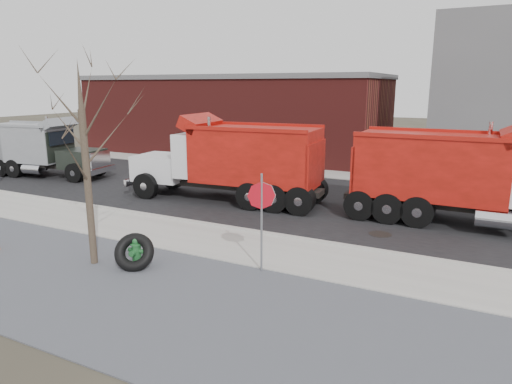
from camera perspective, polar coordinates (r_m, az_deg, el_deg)
The scene contains 14 objects.
ground at distance 12.94m, azimuth -0.98°, elevation -7.49°, with size 120.00×120.00×0.00m, color #383328.
gravel_verge at distance 10.23m, azimuth -10.39°, elevation -13.47°, with size 60.00×5.00×0.03m, color slate.
sidewalk at distance 13.14m, azimuth -0.46°, elevation -7.02°, with size 60.00×2.50×0.06m, color #9E9B93.
curb at distance 14.23m, azimuth 1.94°, elevation -5.32°, with size 60.00×0.15×0.11m, color #9E9B93.
road at distance 18.50m, azimuth 8.14°, elevation -1.24°, with size 60.00×9.40×0.02m, color black.
far_sidewalk at distance 23.84m, azimuth 12.57°, elevation 1.87°, with size 60.00×2.00×0.06m, color #9E9B93.
building_brick at distance 31.89m, azimuth -2.72°, elevation 9.70°, with size 20.20×8.20×5.30m.
bare_tree at distance 12.07m, azimuth -20.72°, elevation 6.29°, with size 3.20×3.20×5.20m.
fire_hydrant at distance 12.21m, azimuth -14.72°, elevation -7.28°, with size 0.48×0.46×0.85m.
truck_tire at distance 12.05m, azimuth -14.98°, elevation -7.29°, with size 1.25×1.15×0.99m.
stop_sign at distance 11.07m, azimuth 0.71°, elevation -1.69°, with size 0.60×0.37×2.51m.
dump_truck_red_a at distance 16.47m, azimuth 24.58°, elevation 2.02°, with size 8.38×2.35×3.39m.
dump_truck_red_b at distance 18.16m, azimuth -2.98°, elevation 4.18°, with size 8.12×2.88×3.41m.
dump_truck_grey at distance 25.96m, azimuth -25.46°, elevation 5.15°, with size 6.73×2.86×2.98m.
Camera 1 is at (5.65, -10.72, 4.56)m, focal length 32.00 mm.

